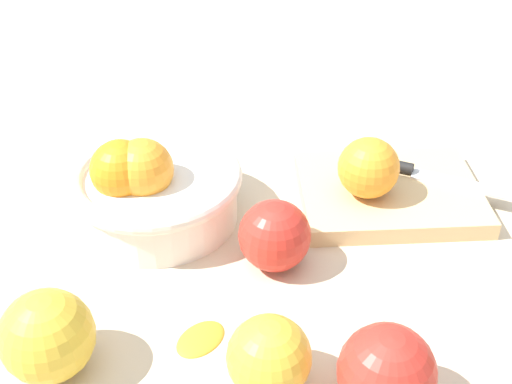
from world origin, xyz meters
TOP-DOWN VIEW (x-y plane):
  - ground_plane at (0.00, 0.00)m, footprint 2.40×2.40m
  - bowl at (-0.12, 0.13)m, footprint 0.19×0.19m
  - cutting_board at (0.15, 0.08)m, footprint 0.24×0.20m
  - orange_on_board at (0.11, 0.08)m, footprint 0.07×0.07m
  - knife at (0.19, 0.09)m, footprint 0.13×0.11m
  - apple_front_center at (0.02, -0.18)m, footprint 0.08×0.08m
  - apple_front_left at (-0.24, -0.06)m, footprint 0.08×0.08m
  - apple_mid_center at (-0.01, 0.02)m, footprint 0.07×0.07m
  - apple_front_left_2 at (-0.07, -0.13)m, footprint 0.07×0.07m
  - citrus_peel at (-0.11, -0.06)m, footprint 0.06×0.06m

SIDE VIEW (x-z plane):
  - ground_plane at x=0.00m, z-range 0.00..0.00m
  - citrus_peel at x=-0.11m, z-range 0.00..0.01m
  - cutting_board at x=0.15m, z-range 0.00..0.02m
  - knife at x=0.19m, z-range 0.02..0.03m
  - apple_front_left_2 at x=-0.07m, z-range 0.00..0.07m
  - apple_mid_center at x=-0.01m, z-range 0.00..0.07m
  - apple_front_center at x=0.02m, z-range 0.00..0.08m
  - apple_front_left at x=-0.24m, z-range 0.00..0.08m
  - bowl at x=-0.12m, z-range -0.01..0.09m
  - orange_on_board at x=0.11m, z-range 0.02..0.09m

